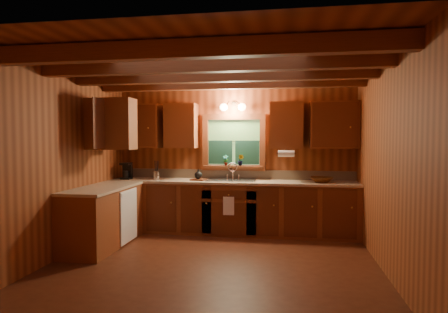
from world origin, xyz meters
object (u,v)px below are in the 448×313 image
Objects in this scene: coffee_maker at (127,171)px; cutting_board at (198,180)px; sink at (232,183)px; wicker_basket at (322,180)px.

coffee_maker is 1.31m from cutting_board.
wicker_basket is (1.49, -0.05, 0.09)m from sink.
coffee_maker reaches higher than cutting_board.
coffee_maker is 1.17× the size of cutting_board.
cutting_board is at bearing -172.70° from sink.
cutting_board is at bearing -179.41° from wicker_basket.
wicker_basket is at bearing 13.15° from cutting_board.
sink is at bearing -0.49° from coffee_maker.
cutting_board is 0.68× the size of wicker_basket.
coffee_maker reaches higher than wicker_basket.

